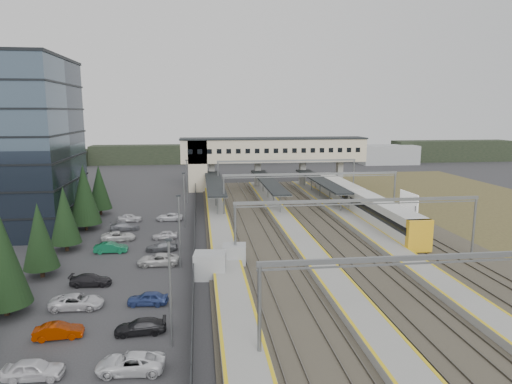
{
  "coord_description": "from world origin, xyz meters",
  "views": [
    {
      "loc": [
        -5.79,
        -56.13,
        16.82
      ],
      "look_at": [
        3.29,
        15.62,
        4.0
      ],
      "focal_mm": 32.0,
      "sensor_mm": 36.0,
      "label": 1
    }
  ],
  "objects": [
    {
      "name": "ground",
      "position": [
        0.0,
        0.0,
        0.0
      ],
      "size": [
        220.0,
        220.0,
        0.0
      ],
      "primitive_type": "plane",
      "color": "#2B2B2D",
      "rests_on": "ground"
    },
    {
      "name": "conifer_row",
      "position": [
        -22.0,
        -3.86,
        4.84
      ],
      "size": [
        4.42,
        49.82,
        9.5
      ],
      "color": "black",
      "rests_on": "ground"
    },
    {
      "name": "footbridge",
      "position": [
        7.7,
        42.0,
        7.93
      ],
      "size": [
        40.4,
        6.4,
        11.2
      ],
      "color": "beige",
      "rests_on": "ground"
    },
    {
      "name": "treeline_far",
      "position": [
        23.81,
        92.28,
        2.95
      ],
      "size": [
        170.0,
        19.0,
        7.0
      ],
      "color": "black",
      "rests_on": "ground"
    },
    {
      "name": "lampposts",
      "position": [
        -8.0,
        1.25,
        4.34
      ],
      "size": [
        0.5,
        53.25,
        8.07
      ],
      "color": "slate",
      "rests_on": "ground"
    },
    {
      "name": "relay_cabin_near",
      "position": [
        -4.87,
        -11.46,
        1.34
      ],
      "size": [
        3.46,
        2.7,
        2.68
      ],
      "color": "#949799",
      "rests_on": "ground"
    },
    {
      "name": "fence",
      "position": [
        -6.5,
        5.0,
        1.0
      ],
      "size": [
        0.08,
        90.0,
        2.0
      ],
      "color": "#26282B",
      "rests_on": "ground"
    },
    {
      "name": "billboard",
      "position": [
        26.14,
        9.0,
        3.06
      ],
      "size": [
        0.38,
        5.52,
        4.6
      ],
      "color": "slate",
      "rests_on": "ground"
    },
    {
      "name": "rail_corridor",
      "position": [
        9.34,
        5.0,
        0.29
      ],
      "size": [
        34.0,
        90.0,
        0.92
      ],
      "color": "#363128",
      "rests_on": "ground"
    },
    {
      "name": "canopies",
      "position": [
        7.0,
        27.0,
        3.92
      ],
      "size": [
        23.1,
        30.0,
        3.28
      ],
      "color": "black",
      "rests_on": "ground"
    },
    {
      "name": "relay_cabin_far",
      "position": [
        -2.09,
        -7.78,
        1.17
      ],
      "size": [
        2.76,
        2.39,
        2.34
      ],
      "color": "#949799",
      "rests_on": "ground"
    },
    {
      "name": "train",
      "position": [
        20.0,
        14.19,
        2.21
      ],
      "size": [
        3.09,
        42.93,
        3.89
      ],
      "color": "silver",
      "rests_on": "ground"
    },
    {
      "name": "gantries",
      "position": [
        12.0,
        3.0,
        6.0
      ],
      "size": [
        28.4,
        62.28,
        7.17
      ],
      "color": "slate",
      "rests_on": "ground"
    },
    {
      "name": "car_park",
      "position": [
        -13.64,
        -7.86,
        0.6
      ],
      "size": [
        10.6,
        44.61,
        1.29
      ],
      "color": "silver",
      "rests_on": "ground"
    }
  ]
}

